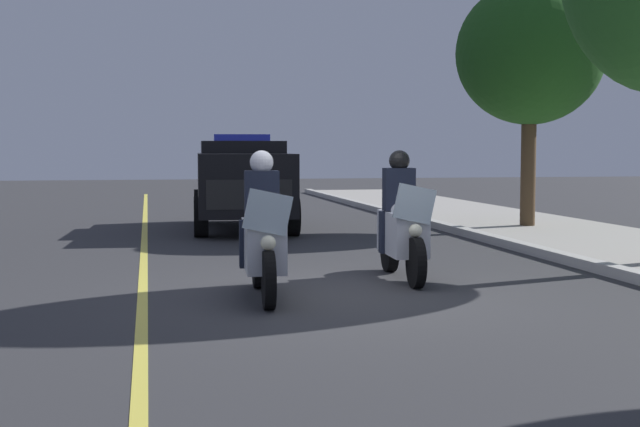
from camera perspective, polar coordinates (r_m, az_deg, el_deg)
name	(u,v)px	position (r m, az deg, el deg)	size (l,w,h in m)	color
ground_plane	(337,296)	(10.35, 1.15, -5.40)	(80.00, 80.00, 0.00)	#333335
lane_stripe_center	(142,302)	(10.12, -11.55, -5.69)	(48.00, 0.12, 0.01)	#E0D14C
police_motorcycle_lead_left	(263,238)	(10.15, -3.75, -1.62)	(2.14, 0.60, 1.72)	black
police_motorcycle_lead_right	(402,227)	(11.61, 5.39, -0.89)	(2.14, 0.60, 1.72)	black
police_suv	(242,180)	(18.83, -5.10, 2.20)	(5.00, 2.29, 2.05)	black
tree_far_back	(530,54)	(19.19, 13.60, 10.13)	(3.13, 3.13, 5.17)	#4C3823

